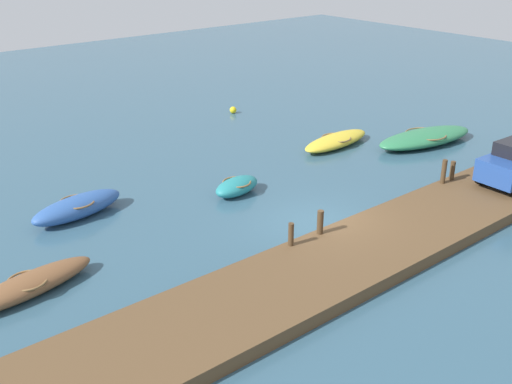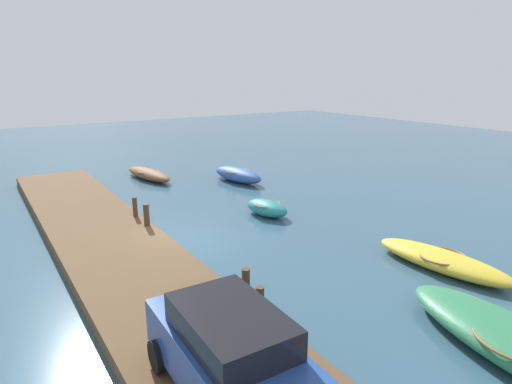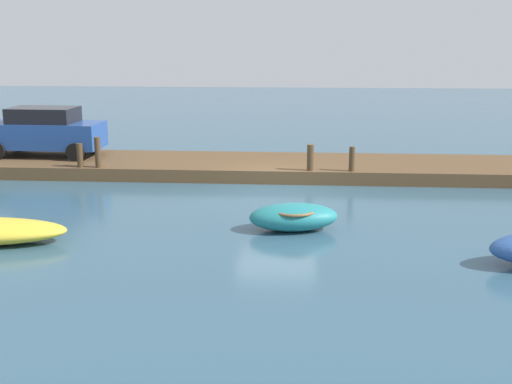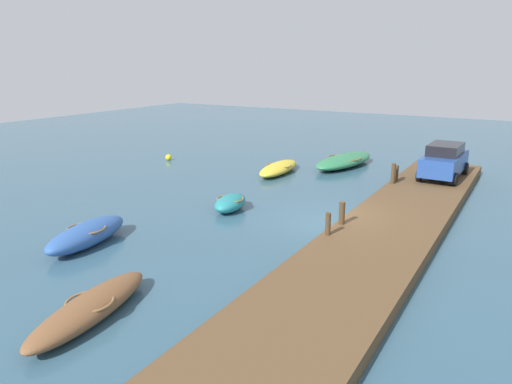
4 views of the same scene
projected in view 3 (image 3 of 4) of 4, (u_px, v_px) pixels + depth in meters
The scene contains 8 objects.
ground_plane at pixel (277, 190), 20.14m from camera, with size 84.00×84.00×0.00m, color #33566B.
dock_platform at pixel (280, 167), 22.58m from camera, with size 25.44×3.61×0.44m, color brown.
dinghy_teal at pixel (293, 217), 15.91m from camera, with size 2.37×1.49×0.69m.
mooring_post_west at pixel (352, 159), 20.76m from camera, with size 0.19×0.19×0.80m, color #47331E.
mooring_post_mid_west at pixel (310, 158), 20.85m from camera, with size 0.22×0.22×0.85m, color #47331E.
mooring_post_mid_east at pixel (98, 152), 21.33m from camera, with size 0.20×0.20×1.01m, color #47331E.
mooring_post_east at pixel (80, 155), 21.40m from camera, with size 0.20×0.20×0.80m, color #47331E.
parked_car at pixel (45, 131), 23.27m from camera, with size 4.20×2.02×1.78m.
Camera 3 is at (-0.77, 19.58, 4.70)m, focal length 44.97 mm.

